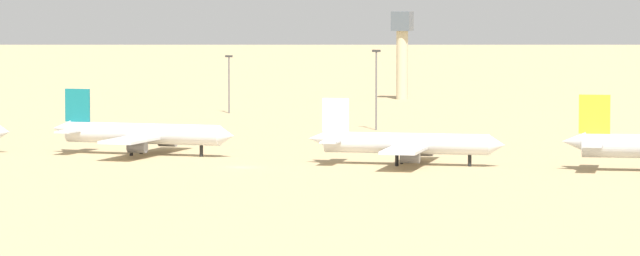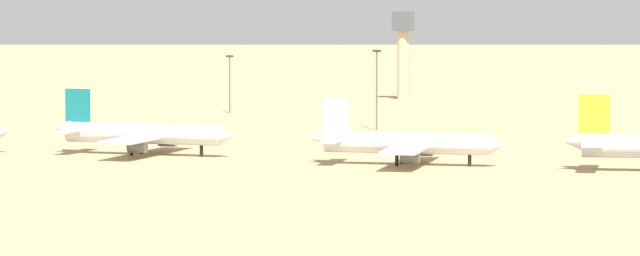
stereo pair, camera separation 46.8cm
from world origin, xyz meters
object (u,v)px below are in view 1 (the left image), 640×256
at_px(parked_jet_teal_3, 141,134).
at_px(light_pole_west, 376,84).
at_px(parked_jet_white_4, 405,143).
at_px(light_pole_mid, 229,79).
at_px(control_tower, 402,46).

distance_m(parked_jet_teal_3, light_pole_west, 75.74).
xyz_separation_m(parked_jet_white_4, light_pole_mid, (-73.93, 118.36, 4.51)).
xyz_separation_m(parked_jet_white_4, light_pole_west, (-25.45, 76.21, 6.15)).
height_order(parked_jet_teal_3, control_tower, control_tower).
bearing_deg(light_pole_mid, light_pole_west, -41.00).
bearing_deg(control_tower, light_pole_mid, -111.74).
bearing_deg(parked_jet_white_4, control_tower, 100.64).
bearing_deg(control_tower, parked_jet_white_4, -75.74).
relative_size(control_tower, light_pole_west, 1.39).
relative_size(parked_jet_teal_3, light_pole_west, 2.09).
bearing_deg(parked_jet_teal_3, light_pole_mid, 102.77).
relative_size(control_tower, light_pole_mid, 1.70).
bearing_deg(light_pole_west, control_tower, 101.23).
xyz_separation_m(parked_jet_teal_3, light_pole_west, (26.00, 70.89, 5.99)).
relative_size(parked_jet_teal_3, light_pole_mid, 2.56).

